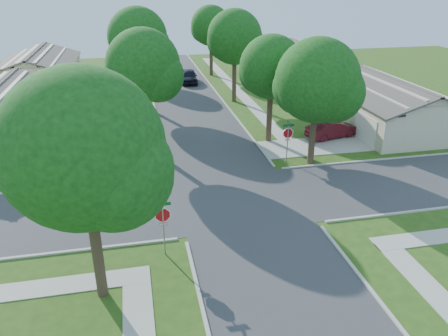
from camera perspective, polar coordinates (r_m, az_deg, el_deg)
ground at (r=26.02m, az=1.79°, el=-4.05°), size 100.00×100.00×0.00m
road_ns at (r=26.02m, az=1.79°, el=-4.04°), size 7.00×100.00×0.02m
sidewalk_ne at (r=51.13m, az=1.57°, el=10.28°), size 1.20×40.00×0.04m
sidewalk_nw at (r=49.79m, az=-12.41°, el=9.35°), size 1.20×40.00×0.04m
driveway at (r=34.54m, az=11.82°, el=2.83°), size 8.80×3.60×0.05m
stop_sign_sw at (r=20.35m, az=-7.98°, el=-6.40°), size 1.05×0.80×2.98m
stop_sign_ne at (r=30.61m, az=8.35°, el=4.31°), size 1.05×0.80×2.98m
tree_e_near at (r=33.57m, az=6.29°, el=12.60°), size 4.97×4.80×8.28m
tree_e_mid at (r=44.87m, az=1.46°, el=16.43°), size 5.59×5.40×9.21m
tree_e_far at (r=57.54m, az=-1.68°, el=17.87°), size 5.17×5.00×8.72m
tree_w_near at (r=31.87m, az=-10.38°, el=12.61°), size 5.38×5.20×8.97m
tree_w_mid at (r=43.65m, az=-11.13°, el=16.10°), size 5.80×5.60×9.56m
tree_w_far at (r=56.67m, az=-11.49°, el=16.85°), size 4.76×4.60×8.04m
tree_sw_corner at (r=16.51m, az=-17.66°, el=1.52°), size 6.21×6.00×9.55m
tree_ne_corner at (r=29.78m, az=12.15°, el=10.63°), size 5.80×5.60×8.66m
house_ne_near at (r=41.06m, az=20.37°, el=7.44°), size 8.42×13.60×4.23m
house_ne_far at (r=56.62m, az=10.89°, el=12.79°), size 8.42×13.60×4.23m
house_nw_near at (r=40.15m, az=-26.71°, el=6.00°), size 8.42×13.60×4.23m
house_nw_far at (r=56.28m, az=-22.90°, el=11.28°), size 8.42×13.60×4.23m
car_driveway at (r=36.50m, az=13.92°, el=4.96°), size 4.59×2.48×1.44m
car_curb_east at (r=54.14m, az=-4.58°, el=11.85°), size 2.31×4.87×1.61m
car_curb_west at (r=65.56m, az=-8.24°, el=13.80°), size 2.65×5.36×1.50m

